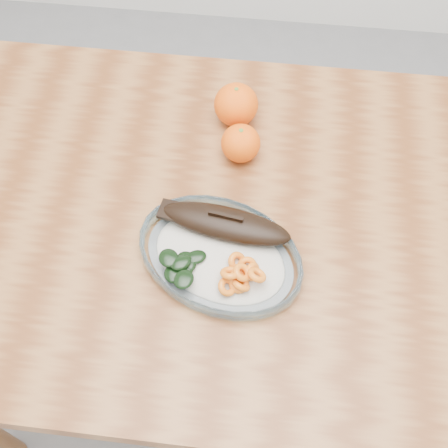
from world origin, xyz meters
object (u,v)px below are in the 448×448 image
object	(u,v)px
plated_meal	(220,253)
orange_right	(241,143)
orange_left	(236,105)
dining_table	(234,242)

from	to	relation	value
plated_meal	orange_right	distance (m)	0.23
orange_left	dining_table	bearing A→B (deg)	-84.44
plated_meal	orange_left	size ratio (longest dim) A/B	7.74
orange_left	orange_right	xyz separation A→B (m)	(0.02, -0.09, -0.01)
orange_left	orange_right	world-z (taller)	orange_left
dining_table	orange_left	world-z (taller)	orange_left
orange_left	orange_right	bearing A→B (deg)	-78.62
orange_right	orange_left	bearing A→B (deg)	101.38
orange_right	plated_meal	bearing A→B (deg)	-92.90
dining_table	orange_right	bearing A→B (deg)	91.60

